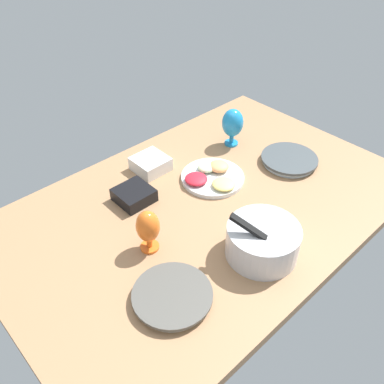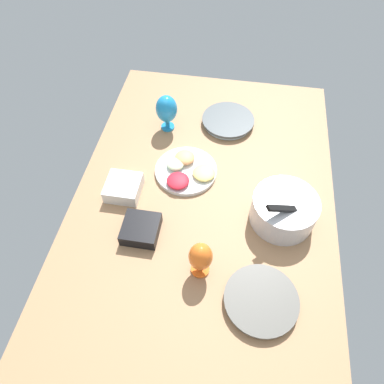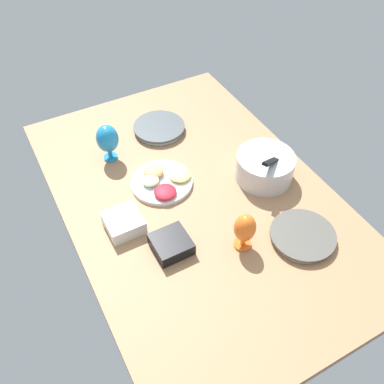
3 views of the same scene
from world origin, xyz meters
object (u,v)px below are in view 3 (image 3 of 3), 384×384
at_px(dinner_plate_left, 159,128).
at_px(hurricane_glass_blue, 107,139).
at_px(mixing_bowl, 265,166).
at_px(hurricane_glass_orange, 245,229).
at_px(square_bowl_white, 124,222).
at_px(dinner_plate_right, 303,236).
at_px(square_bowl_black, 171,244).
at_px(fruit_platter, 162,181).

bearing_deg(dinner_plate_left, hurricane_glass_blue, -75.22).
xyz_separation_m(mixing_bowl, hurricane_glass_orange, (0.26, -0.28, 0.03)).
bearing_deg(hurricane_glass_blue, square_bowl_white, -13.73).
xyz_separation_m(dinner_plate_left, dinner_plate_right, (0.84, 0.19, -0.00)).
height_order(hurricane_glass_blue, hurricane_glass_orange, hurricane_glass_blue).
xyz_separation_m(hurricane_glass_blue, hurricane_glass_orange, (0.69, 0.26, -0.01)).
height_order(dinner_plate_right, hurricane_glass_blue, hurricane_glass_blue).
bearing_deg(dinner_plate_right, square_bowl_white, -122.95).
height_order(hurricane_glass_orange, square_bowl_black, hurricane_glass_orange).
height_order(fruit_platter, square_bowl_black, same).
bearing_deg(hurricane_glass_orange, dinner_plate_left, 178.48).
height_order(dinner_plate_left, hurricane_glass_blue, hurricane_glass_blue).
distance_m(dinner_plate_right, square_bowl_white, 0.68).
distance_m(mixing_bowl, square_bowl_white, 0.63).
xyz_separation_m(hurricane_glass_orange, square_bowl_black, (-0.11, -0.24, -0.07)).
relative_size(mixing_bowl, square_bowl_black, 1.83).
bearing_deg(dinner_plate_left, hurricane_glass_orange, -1.52).
distance_m(dinner_plate_left, mixing_bowl, 0.56).
distance_m(dinner_plate_left, square_bowl_white, 0.60).
relative_size(dinner_plate_right, fruit_platter, 0.94).
height_order(dinner_plate_left, hurricane_glass_orange, hurricane_glass_orange).
height_order(dinner_plate_left, square_bowl_white, square_bowl_white).
bearing_deg(fruit_platter, dinner_plate_right, 33.52).
xyz_separation_m(dinner_plate_left, square_bowl_black, (0.65, -0.26, 0.01)).
height_order(fruit_platter, square_bowl_white, square_bowl_white).
xyz_separation_m(square_bowl_black, square_bowl_white, (-0.17, -0.12, 0.00)).
xyz_separation_m(hurricane_glass_orange, square_bowl_white, (-0.29, -0.35, -0.06)).
bearing_deg(dinner_plate_right, square_bowl_black, -113.27).
relative_size(mixing_bowl, hurricane_glass_orange, 1.50).
relative_size(hurricane_glass_blue, hurricane_glass_orange, 1.10).
xyz_separation_m(dinner_plate_right, hurricane_glass_blue, (-0.77, -0.47, 0.09)).
distance_m(mixing_bowl, hurricane_glass_blue, 0.68).
distance_m(hurricane_glass_orange, square_bowl_white, 0.46).
height_order(fruit_platter, hurricane_glass_orange, hurricane_glass_orange).
relative_size(fruit_platter, square_bowl_black, 1.96).
relative_size(fruit_platter, hurricane_glass_blue, 1.47).
xyz_separation_m(dinner_plate_right, mixing_bowl, (-0.34, 0.06, 0.05)).
bearing_deg(dinner_plate_right, dinner_plate_left, -167.02).
distance_m(dinner_plate_left, dinner_plate_right, 0.86).
bearing_deg(dinner_plate_left, square_bowl_black, -21.81).
bearing_deg(square_bowl_white, hurricane_glass_blue, 166.27).
xyz_separation_m(dinner_plate_left, hurricane_glass_orange, (0.76, -0.02, 0.08)).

